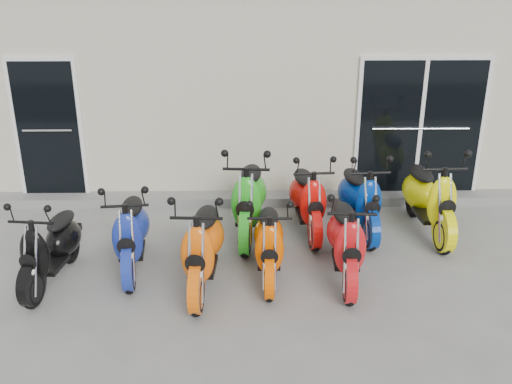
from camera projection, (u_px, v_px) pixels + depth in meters
ground at (257, 263)px, 7.31m from camera, size 80.00×80.00×0.00m
building at (252, 70)px, 11.57m from camera, size 14.00×6.00×3.20m
front_step at (254, 199)px, 9.17m from camera, size 14.00×0.40×0.15m
door_left at (48, 126)px, 8.82m from camera, size 1.07×0.08×2.22m
door_right at (420, 124)px, 8.91m from camera, size 2.02×0.08×2.22m
scooter_front_black at (49, 238)px, 6.67m from camera, size 0.76×1.65×1.18m
scooter_front_blue at (130, 223)px, 6.98m from camera, size 0.79×1.75×1.25m
scooter_front_orange_a at (202, 236)px, 6.57m from camera, size 0.74×1.81×1.31m
scooter_front_orange_b at (269, 234)px, 6.80m from camera, size 0.61×1.59×1.16m
scooter_front_red at (347, 231)px, 6.75m from camera, size 0.73×1.75×1.26m
scooter_back_green at (249, 189)px, 7.84m from camera, size 0.85×1.95×1.40m
scooter_back_red at (308, 190)px, 7.97m from camera, size 0.75×1.76×1.27m
scooter_back_blue at (360, 190)px, 7.98m from camera, size 0.77×1.76×1.27m
scooter_back_yellow at (430, 188)px, 7.91m from camera, size 0.76×1.89×1.37m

